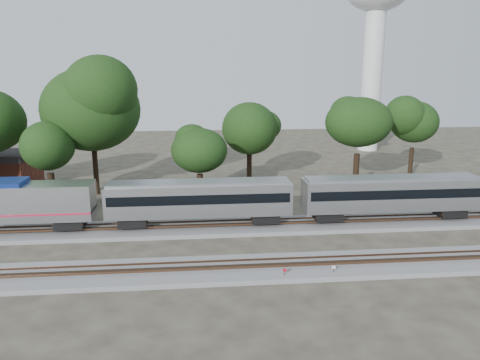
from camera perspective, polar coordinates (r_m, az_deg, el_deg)
The scene contains 13 objects.
ground at distance 41.02m, azimuth -5.00°, elevation -8.90°, with size 160.00×160.00×0.00m, color #383328.
track_far at distance 46.55m, azimuth -5.08°, elevation -5.83°, with size 160.00×5.00×0.73m.
track_near at distance 37.27m, azimuth -4.94°, elevation -10.97°, with size 160.00×5.00×0.73m.
switch_stand_red at distance 36.06m, azimuth 5.46°, elevation -11.17°, with size 0.29×0.12×0.94m.
switch_stand_white at distance 37.14m, azimuth 11.34°, elevation -10.66°, with size 0.28×0.12×0.91m.
switch_lever at distance 36.88m, azimuth 7.76°, elevation -11.42°, with size 0.50×0.30×0.30m, color #512D19.
water_tower at distance 93.27m, azimuth 16.34°, elevation 20.01°, with size 13.07×13.07×36.17m.
tree_2 at distance 57.42m, azimuth -22.38°, elevation 3.87°, with size 7.08×7.08×9.99m.
tree_3 at distance 60.16m, azimuth -17.68°, elevation 8.20°, with size 10.81×10.81×15.24m.
tree_4 at distance 54.91m, azimuth -4.98°, elevation 3.58°, with size 6.25×6.25×8.81m.
tree_5 at distance 63.59m, azimuth 1.16°, elevation 6.30°, with size 7.68×7.68×10.82m.
tree_6 at distance 61.43m, azimuth 14.29°, elevation 6.83°, with size 8.99×8.99×12.67m.
tree_7 at distance 71.21m, azimuth 20.48°, elevation 6.64°, with size 8.18×8.18×11.53m.
Camera 1 is at (-0.08, -37.88, 15.74)m, focal length 35.00 mm.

